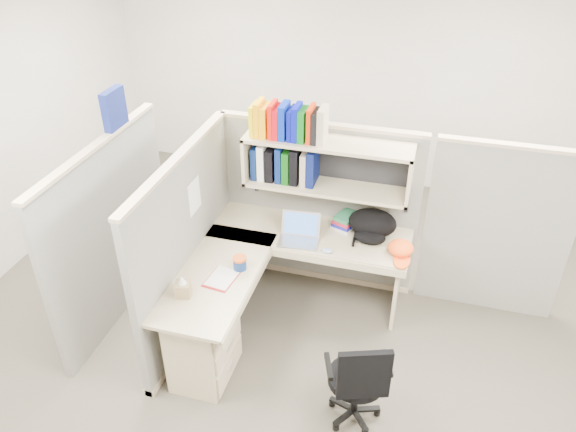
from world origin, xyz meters
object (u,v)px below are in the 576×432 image
(laptop, at_px, (299,231))
(snack_canister, at_px, (240,263))
(backpack, at_px, (372,226))
(desk, at_px, (234,313))
(task_chair, at_px, (357,393))

(laptop, distance_m, snack_canister, 0.60)
(backpack, xyz_separation_m, snack_canister, (-0.94, -0.71, -0.06))
(desk, bearing_deg, task_chair, -20.66)
(desk, bearing_deg, snack_canister, 92.79)
(laptop, height_order, snack_canister, laptop)
(task_chair, bearing_deg, desk, 159.34)
(desk, xyz_separation_m, task_chair, (1.07, -0.40, -0.13))
(laptop, distance_m, task_chair, 1.41)
(snack_canister, distance_m, task_chair, 1.33)
(desk, xyz_separation_m, backpack, (0.93, 0.92, 0.41))
(backpack, bearing_deg, laptop, -144.57)
(desk, relative_size, snack_canister, 15.57)
(desk, bearing_deg, laptop, 63.17)
(desk, height_order, backpack, backpack)
(snack_canister, bearing_deg, desk, -87.21)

